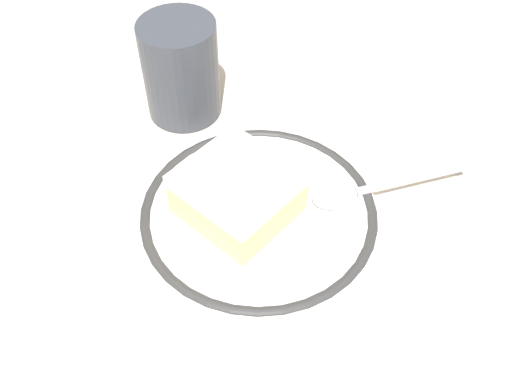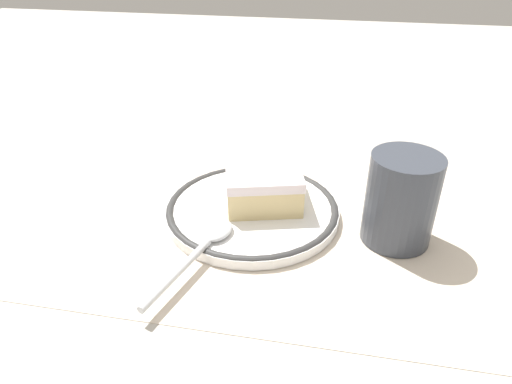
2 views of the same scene
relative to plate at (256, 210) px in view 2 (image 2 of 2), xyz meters
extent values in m
plane|color=#B7B2A8|center=(0.00, -0.01, -0.01)|extent=(2.40, 2.40, 0.00)
cube|color=beige|center=(0.00, -0.01, -0.01)|extent=(0.48, 0.37, 0.00)
cylinder|color=white|center=(0.00, 0.00, 0.00)|extent=(0.20, 0.20, 0.01)
torus|color=#333333|center=(0.00, 0.00, 0.00)|extent=(0.20, 0.20, 0.01)
cube|color=beige|center=(-0.01, -0.01, 0.02)|extent=(0.10, 0.10, 0.03)
cube|color=white|center=(-0.01, -0.01, 0.04)|extent=(0.10, 0.10, 0.01)
ellipsoid|color=silver|center=(0.03, 0.06, 0.01)|extent=(0.04, 0.05, 0.01)
cylinder|color=silver|center=(0.05, 0.13, 0.01)|extent=(0.04, 0.10, 0.01)
cylinder|color=#383D47|center=(-0.15, 0.02, 0.04)|extent=(0.07, 0.07, 0.10)
cylinder|color=#B7722D|center=(-0.15, 0.02, 0.02)|extent=(0.06, 0.06, 0.05)
cube|color=white|center=(0.16, 0.04, -0.01)|extent=(0.13, 0.14, 0.00)
camera|label=1|loc=(0.26, -0.17, 0.38)|focal=40.52mm
camera|label=2|loc=(-0.08, 0.44, 0.29)|focal=32.42mm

